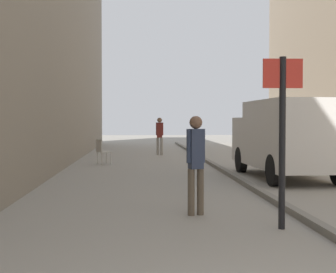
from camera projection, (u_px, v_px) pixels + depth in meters
The scene contains 7 objects.
ground_plane at pixel (176, 175), 14.73m from camera, with size 80.00×80.00×0.00m, color gray.
kerb_strip at pixel (228, 173), 14.83m from camera, with size 0.16×40.00×0.12m, color slate.
pedestrian_main_foreground at pixel (160, 134), 23.19m from camera, with size 0.35×0.24×1.77m.
pedestrian_mid_block at pixel (196, 158), 8.53m from camera, with size 0.33×0.24×1.72m.
delivery_van at pixel (286, 136), 13.96m from camera, with size 2.08×4.92×2.19m.
street_sign_post at pixel (282, 127), 7.43m from camera, with size 0.60×0.10×2.60m.
cafe_chair_near_window at pixel (102, 150), 18.39m from camera, with size 0.60×0.60×0.94m.
Camera 1 is at (-1.14, -2.64, 1.65)m, focal length 52.83 mm.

